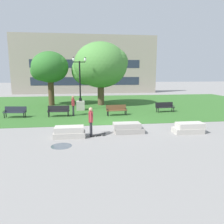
% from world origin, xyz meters
% --- Properties ---
extents(ground_plane, '(140.00, 140.00, 0.00)m').
position_xyz_m(ground_plane, '(0.00, 0.00, 0.00)').
color(ground_plane, gray).
extents(grass_lawn, '(40.00, 20.00, 0.02)m').
position_xyz_m(grass_lawn, '(0.00, 10.00, 0.01)').
color(grass_lawn, '#336628').
rests_on(grass_lawn, ground).
extents(concrete_block_center, '(1.80, 0.90, 0.64)m').
position_xyz_m(concrete_block_center, '(-3.01, -2.65, 0.31)').
color(concrete_block_center, '#B2ADA3').
rests_on(concrete_block_center, ground).
extents(concrete_block_left, '(1.88, 0.90, 0.64)m').
position_xyz_m(concrete_block_left, '(0.54, -2.19, 0.31)').
color(concrete_block_left, '#9E9991').
rests_on(concrete_block_left, ground).
extents(concrete_block_right, '(1.86, 0.90, 0.64)m').
position_xyz_m(concrete_block_right, '(4.29, -2.68, 0.31)').
color(concrete_block_right, '#B2ADA3').
rests_on(concrete_block_right, ground).
extents(person_skateboarder, '(0.27, 1.02, 1.71)m').
position_xyz_m(person_skateboarder, '(-1.76, -2.56, 0.96)').
color(person_skateboarder, '#28282D').
rests_on(person_skateboarder, ground).
extents(skateboard, '(1.02, 0.56, 0.14)m').
position_xyz_m(skateboard, '(-1.37, -2.60, 0.09)').
color(skateboard, black).
rests_on(skateboard, ground).
extents(puddle, '(1.07, 1.07, 0.01)m').
position_xyz_m(puddle, '(-3.33, -4.16, 0.00)').
color(puddle, '#47515B').
rests_on(puddle, ground).
extents(park_bench_near_left, '(1.84, 0.71, 0.90)m').
position_xyz_m(park_bench_near_left, '(0.70, 3.43, 0.54)').
color(park_bench_near_left, brown).
rests_on(park_bench_near_left, grass_lawn).
extents(park_bench_near_right, '(1.86, 0.77, 0.90)m').
position_xyz_m(park_bench_near_right, '(-7.78, 3.63, 0.54)').
color(park_bench_near_right, '#1E232D').
rests_on(park_bench_near_right, grass_lawn).
extents(park_bench_far_left, '(1.85, 0.74, 0.90)m').
position_xyz_m(park_bench_far_left, '(5.48, 4.48, 0.54)').
color(park_bench_far_left, black).
rests_on(park_bench_far_left, grass_lawn).
extents(park_bench_far_right, '(1.81, 0.56, 0.90)m').
position_xyz_m(park_bench_far_right, '(-4.26, 3.63, 0.54)').
color(park_bench_far_right, black).
rests_on(park_bench_far_right, grass_lawn).
extents(lamp_post_left, '(1.32, 0.80, 5.17)m').
position_xyz_m(lamp_post_left, '(-2.43, 6.61, 1.06)').
color(lamp_post_left, '#ADA89E').
rests_on(lamp_post_left, grass_lawn).
extents(tree_far_right, '(4.24, 4.04, 5.99)m').
position_xyz_m(tree_far_right, '(-5.77, 10.35, 4.21)').
color(tree_far_right, '#4C3823').
rests_on(tree_far_right, grass_lawn).
extents(tree_far_left, '(6.25, 5.95, 7.04)m').
position_xyz_m(tree_far_left, '(-0.20, 9.85, 4.45)').
color(tree_far_left, brown).
rests_on(tree_far_left, grass_lawn).
extents(person_bystander_near_lawn, '(0.29, 0.76, 1.71)m').
position_xyz_m(person_bystander_near_lawn, '(-3.03, 3.79, 0.98)').
color(person_bystander_near_lawn, '#28282D').
rests_on(person_bystander_near_lawn, grass_lawn).
extents(building_facade_distant, '(25.38, 1.03, 10.19)m').
position_xyz_m(building_facade_distant, '(-1.48, 24.50, 5.09)').
color(building_facade_distant, gray).
rests_on(building_facade_distant, ground).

